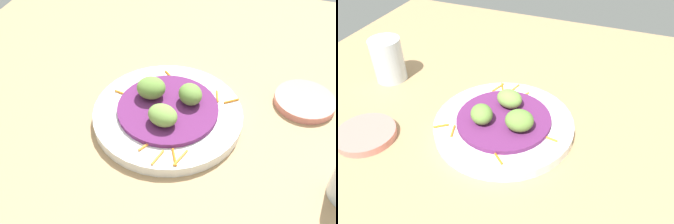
% 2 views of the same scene
% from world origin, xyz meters
% --- Properties ---
extents(table_surface, '(1.10, 1.10, 0.02)m').
position_xyz_m(table_surface, '(0.00, 0.00, 0.01)').
color(table_surface, tan).
rests_on(table_surface, ground).
extents(main_plate, '(0.27, 0.27, 0.02)m').
position_xyz_m(main_plate, '(0.02, -0.00, 0.03)').
color(main_plate, white).
rests_on(main_plate, table_surface).
extents(cabbage_bed, '(0.18, 0.18, 0.01)m').
position_xyz_m(cabbage_bed, '(0.02, -0.00, 0.04)').
color(cabbage_bed, '#60235B').
rests_on(cabbage_bed, main_plate).
extents(carrot_garnish, '(0.23, 0.23, 0.00)m').
position_xyz_m(carrot_garnish, '(-0.00, 0.02, 0.04)').
color(carrot_garnish, orange).
rests_on(carrot_garnish, main_plate).
extents(guac_scoop_left, '(0.06, 0.06, 0.04)m').
position_xyz_m(guac_scoop_left, '(-0.02, -0.03, 0.07)').
color(guac_scoop_left, olive).
rests_on(guac_scoop_left, cabbage_bed).
extents(guac_scoop_center, '(0.06, 0.06, 0.04)m').
position_xyz_m(guac_scoop_center, '(0.06, -0.02, 0.07)').
color(guac_scoop_center, olive).
rests_on(guac_scoop_center, cabbage_bed).
extents(guac_scoop_right, '(0.06, 0.06, 0.03)m').
position_xyz_m(guac_scoop_right, '(0.01, 0.04, 0.07)').
color(guac_scoop_right, '#759E47').
rests_on(guac_scoop_right, cabbage_bed).
extents(side_plate_small, '(0.11, 0.11, 0.01)m').
position_xyz_m(side_plate_small, '(-0.21, -0.12, 0.03)').
color(side_plate_small, tan).
rests_on(side_plate_small, table_surface).
extents(water_glass, '(0.07, 0.07, 0.10)m').
position_xyz_m(water_glass, '(-0.29, 0.07, 0.07)').
color(water_glass, silver).
rests_on(water_glass, table_surface).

